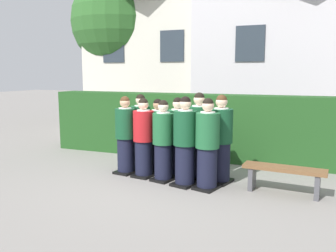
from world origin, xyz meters
TOP-DOWN VIEW (x-y plane):
  - ground_plane at (0.00, 0.00)m, footprint 60.00×60.00m
  - student_front_row_0 at (-0.94, 0.21)m, footprint 0.45×0.52m
  - student_in_red_blazer at (-0.48, 0.12)m, footprint 0.43×0.50m
  - student_front_row_2 at (-0.00, 0.01)m, footprint 0.47×0.55m
  - student_front_row_3 at (0.49, -0.12)m, footprint 0.50×0.57m
  - student_front_row_4 at (0.93, -0.17)m, footprint 0.49×0.56m
  - student_rear_row_0 at (-0.82, 0.69)m, footprint 0.45×0.55m
  - student_rear_row_1 at (-0.37, 0.60)m, footprint 0.42×0.52m
  - student_rear_row_2 at (0.13, 0.47)m, footprint 0.44×0.54m
  - student_rear_row_3 at (0.60, 0.42)m, footprint 0.48×0.58m
  - student_rear_row_4 at (1.07, 0.29)m, footprint 0.50×0.57m
  - hedge at (0.00, 2.07)m, footprint 7.67×0.70m
  - school_building_main at (-3.19, 7.27)m, footprint 5.60×3.22m
  - school_building_annex at (2.41, 6.66)m, footprint 7.43×3.27m
  - oak_tree_left at (-4.86, 7.00)m, footprint 3.85×3.85m
  - wooden_bench at (2.25, 0.06)m, footprint 1.43×0.48m

SIDE VIEW (x-z plane):
  - ground_plane at x=0.00m, z-range 0.00..0.00m
  - wooden_bench at x=2.25m, z-range 0.11..0.59m
  - student_rear_row_1 at x=-0.37m, z-range -0.04..1.52m
  - student_front_row_2 at x=0.00m, z-range -0.04..1.55m
  - student_in_red_blazer at x=-0.48m, z-range -0.04..1.57m
  - student_rear_row_2 at x=0.13m, z-range -0.04..1.58m
  - student_front_row_0 at x=-0.94m, z-range -0.04..1.59m
  - student_rear_row_0 at x=-0.82m, z-range -0.04..1.61m
  - student_front_row_4 at x=0.93m, z-range -0.04..1.62m
  - hedge at x=0.00m, z-range 0.00..1.59m
  - student_front_row_3 at x=0.49m, z-range -0.04..1.64m
  - student_rear_row_4 at x=1.07m, z-range -0.04..1.66m
  - student_rear_row_3 at x=0.60m, z-range -0.04..1.69m
  - school_building_main at x=-3.19m, z-range 0.08..6.59m
  - school_building_annex at x=2.41m, z-range 0.09..7.05m
  - oak_tree_left at x=-4.86m, z-range 1.14..7.27m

